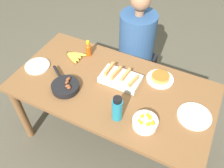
# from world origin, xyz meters

# --- Properties ---
(ground_plane) EXTENTS (14.00, 14.00, 0.00)m
(ground_plane) POSITION_xyz_m (0.00, 0.00, 0.00)
(ground_plane) COLOR #565142
(dining_table) EXTENTS (1.63, 0.85, 0.75)m
(dining_table) POSITION_xyz_m (0.00, 0.00, 0.65)
(dining_table) COLOR brown
(dining_table) RESTS_ON ground_plane
(banana_bunch) EXTENTS (0.19, 0.17, 0.04)m
(banana_bunch) POSITION_xyz_m (-0.47, 0.16, 0.77)
(banana_bunch) COLOR gold
(banana_bunch) RESTS_ON dining_table
(melon_tray) EXTENTS (0.33, 0.20, 0.09)m
(melon_tray) POSITION_xyz_m (0.03, 0.09, 0.78)
(melon_tray) COLOR silver
(melon_tray) RESTS_ON dining_table
(skillet) EXTENTS (0.33, 0.27, 0.08)m
(skillet) POSITION_xyz_m (-0.32, -0.19, 0.78)
(skillet) COLOR black
(skillet) RESTS_ON dining_table
(frittata_plate_center) EXTENTS (0.22, 0.22, 0.05)m
(frittata_plate_center) POSITION_xyz_m (0.32, 0.25, 0.77)
(frittata_plate_center) COLOR white
(frittata_plate_center) RESTS_ON dining_table
(empty_plate_near_front) EXTENTS (0.25, 0.25, 0.02)m
(empty_plate_near_front) POSITION_xyz_m (0.66, 0.00, 0.76)
(empty_plate_near_front) COLOR white
(empty_plate_near_front) RESTS_ON dining_table
(empty_plate_far_left) EXTENTS (0.21, 0.21, 0.02)m
(empty_plate_far_left) POSITION_xyz_m (-0.69, -0.08, 0.76)
(empty_plate_far_left) COLOR white
(empty_plate_far_left) RESTS_ON dining_table
(fruit_bowl_mango) EXTENTS (0.18, 0.18, 0.11)m
(fruit_bowl_mango) POSITION_xyz_m (0.37, -0.22, 0.79)
(fruit_bowl_mango) COLOR white
(fruit_bowl_mango) RESTS_ON dining_table
(water_bottle) EXTENTS (0.08, 0.08, 0.21)m
(water_bottle) POSITION_xyz_m (0.17, -0.25, 0.85)
(water_bottle) COLOR teal
(water_bottle) RESTS_ON dining_table
(hot_sauce_bottle) EXTENTS (0.05, 0.05, 0.16)m
(hot_sauce_bottle) POSITION_xyz_m (-0.37, 0.26, 0.82)
(hot_sauce_bottle) COLOR #C64C0F
(hot_sauce_bottle) RESTS_ON dining_table
(person_figure) EXTENTS (0.39, 0.39, 1.25)m
(person_figure) POSITION_xyz_m (-0.06, 0.68, 0.52)
(person_figure) COLOR black
(person_figure) RESTS_ON ground_plane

